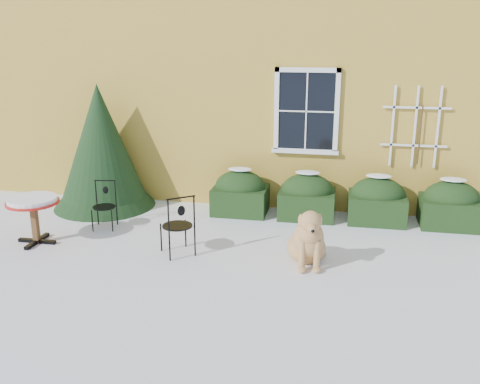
% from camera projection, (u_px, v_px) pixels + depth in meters
% --- Properties ---
extents(ground, '(80.00, 80.00, 0.00)m').
position_uv_depth(ground, '(227.00, 267.00, 8.09)').
color(ground, white).
rests_on(ground, ground).
extents(house, '(12.40, 8.40, 6.40)m').
position_uv_depth(house, '(285.00, 40.00, 13.74)').
color(house, gold).
rests_on(house, ground).
extents(hedge_row, '(4.95, 0.80, 0.91)m').
position_uv_depth(hedge_row, '(342.00, 199.00, 10.06)').
color(hedge_row, black).
rests_on(hedge_row, ground).
extents(evergreen_shrub, '(2.04, 2.04, 2.47)m').
position_uv_depth(evergreen_shrub, '(102.00, 158.00, 10.68)').
color(evergreen_shrub, black).
rests_on(evergreen_shrub, ground).
extents(bistro_table, '(0.86, 0.86, 0.80)m').
position_uv_depth(bistro_table, '(33.00, 205.00, 8.85)').
color(bistro_table, black).
rests_on(bistro_table, ground).
extents(patio_chair_near, '(0.63, 0.62, 1.01)m').
position_uv_depth(patio_chair_near, '(178.00, 225.00, 8.42)').
color(patio_chair_near, black).
rests_on(patio_chair_near, ground).
extents(patio_chair_far, '(0.44, 0.44, 0.86)m').
position_uv_depth(patio_chair_far, '(104.00, 205.00, 9.64)').
color(patio_chair_far, black).
rests_on(patio_chair_far, ground).
extents(dog, '(0.72, 1.08, 0.96)m').
position_uv_depth(dog, '(308.00, 241.00, 8.08)').
color(dog, tan).
rests_on(dog, ground).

